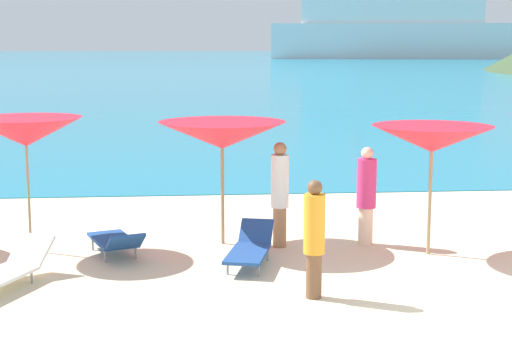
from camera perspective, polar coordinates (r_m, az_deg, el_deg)
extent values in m
cube|color=beige|center=(19.52, 6.48, -1.32)|extent=(50.00, 100.00, 0.30)
cube|color=teal|center=(237.48, -4.00, 8.34)|extent=(650.00, 440.00, 0.02)
cylinder|color=#9E7F59|center=(13.30, -16.37, -1.29)|extent=(0.04, 0.04, 2.11)
cone|color=red|center=(13.16, -16.55, 2.73)|extent=(1.99, 1.99, 0.47)
sphere|color=#9E7F59|center=(13.15, -16.58, 3.37)|extent=(0.07, 0.07, 0.07)
cylinder|color=#9E7F59|center=(13.27, -2.47, -1.19)|extent=(0.06, 0.06, 2.00)
cone|color=red|center=(13.14, -2.50, 2.61)|extent=(2.19, 2.19, 0.46)
sphere|color=#9E7F59|center=(13.12, -2.50, 3.24)|extent=(0.07, 0.07, 0.07)
cylinder|color=#9E7F59|center=(12.91, 12.65, -1.68)|extent=(0.06, 0.06, 2.01)
cone|color=red|center=(12.77, 12.79, 2.28)|extent=(2.08, 2.08, 0.43)
sphere|color=#9E7F59|center=(12.76, 12.81, 2.89)|extent=(0.07, 0.07, 0.07)
cube|color=#1E478C|center=(13.00, -10.47, -5.02)|extent=(0.96, 1.30, 0.05)
cube|color=#1E478C|center=(12.24, -9.56, -5.21)|extent=(0.66, 0.56, 0.32)
cylinder|color=gray|center=(13.43, -9.83, -5.11)|extent=(0.04, 0.04, 0.21)
cylinder|color=gray|center=(13.32, -11.90, -5.30)|extent=(0.04, 0.04, 0.21)
cylinder|color=gray|center=(12.67, -8.83, -5.95)|extent=(0.04, 0.04, 0.21)
cylinder|color=gray|center=(12.55, -11.02, -6.17)|extent=(0.04, 0.04, 0.21)
cube|color=white|center=(12.07, -16.18, -5.62)|extent=(0.71, 0.66, 0.40)
cylinder|color=gray|center=(12.01, -18.14, -7.25)|extent=(0.04, 0.04, 0.17)
cylinder|color=gray|center=(11.72, -16.14, -7.56)|extent=(0.04, 0.04, 0.17)
cube|color=#1E478C|center=(11.97, -0.62, -6.12)|extent=(0.84, 1.31, 0.05)
cube|color=#1E478C|center=(12.68, 0.01, -4.50)|extent=(0.61, 0.52, 0.36)
cylinder|color=gray|center=(11.69, -2.11, -7.15)|extent=(0.04, 0.04, 0.21)
cylinder|color=gray|center=(11.60, 0.21, -7.27)|extent=(0.04, 0.04, 0.21)
cylinder|color=gray|center=(12.48, -1.32, -6.08)|extent=(0.04, 0.04, 0.21)
cylinder|color=gray|center=(12.41, 0.85, -6.18)|extent=(0.04, 0.04, 0.21)
cylinder|color=brown|center=(10.62, 4.26, -7.69)|extent=(0.22, 0.22, 0.62)
cylinder|color=orange|center=(10.43, 4.31, -3.93)|extent=(0.29, 0.29, 0.81)
sphere|color=brown|center=(10.33, 4.34, -1.25)|extent=(0.20, 0.20, 0.20)
cylinder|color=beige|center=(13.48, 8.05, -4.05)|extent=(0.25, 0.25, 0.65)
cylinder|color=#D83372|center=(13.33, 8.12, -0.93)|extent=(0.33, 0.33, 0.84)
sphere|color=beige|center=(13.25, 8.17, 1.26)|extent=(0.21, 0.21, 0.21)
cylinder|color=#A3704C|center=(13.20, 1.75, -4.16)|extent=(0.23, 0.23, 0.69)
cylinder|color=white|center=(13.04, 1.77, -0.78)|extent=(0.30, 0.30, 0.89)
sphere|color=#A3704C|center=(12.96, 1.78, 1.60)|extent=(0.22, 0.22, 0.22)
cube|color=white|center=(202.11, 9.85, 9.34)|extent=(60.68, 17.28, 8.77)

